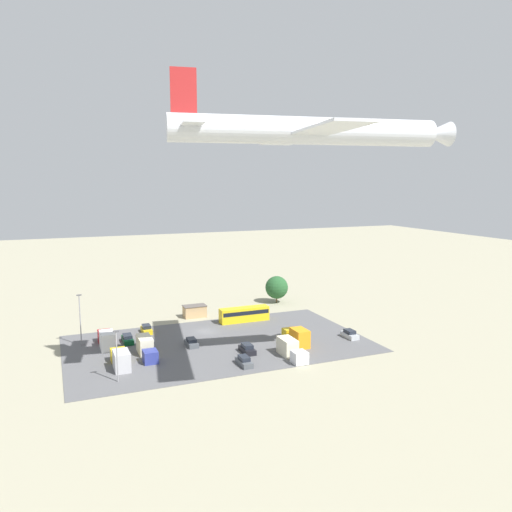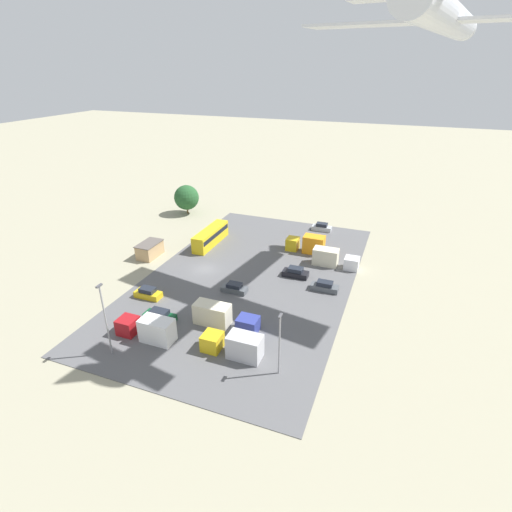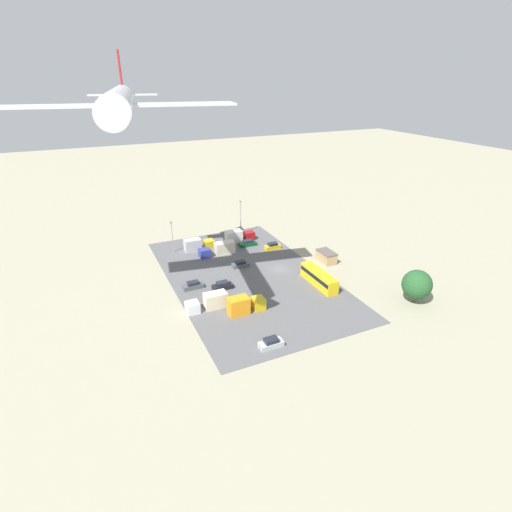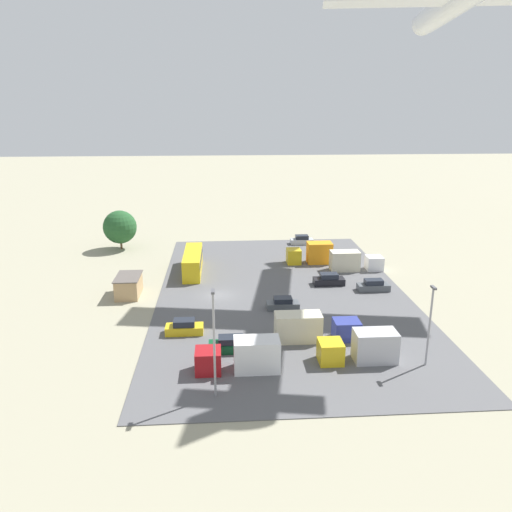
{
  "view_description": "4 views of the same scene",
  "coord_description": "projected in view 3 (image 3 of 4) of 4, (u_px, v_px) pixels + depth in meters",
  "views": [
    {
      "loc": [
        28.41,
        95.49,
        30.23
      ],
      "look_at": [
        -2.88,
        20.05,
        18.27
      ],
      "focal_mm": 35.0,
      "sensor_mm": 36.0,
      "label": 1
    },
    {
      "loc": [
        54.27,
        30.46,
        32.49
      ],
      "look_at": [
        3.77,
        11.01,
        6.21
      ],
      "focal_mm": 28.0,
      "sensor_mm": 36.0,
      "label": 2
    },
    {
      "loc": [
        -72.84,
        39.97,
        41.23
      ],
      "look_at": [
        -5.27,
        8.71,
        7.27
      ],
      "focal_mm": 28.0,
      "sensor_mm": 36.0,
      "label": 3
    },
    {
      "loc": [
        62.15,
        0.66,
        24.08
      ],
      "look_at": [
        1.27,
        4.89,
        5.79
      ],
      "focal_mm": 35.0,
      "sensor_mm": 36.0,
      "label": 4
    }
  ],
  "objects": [
    {
      "name": "parked_car_4",
      "position": [
        248.0,
        243.0,
        104.86
      ],
      "size": [
        1.84,
        4.54,
        1.58
      ],
      "color": "#0C4723",
      "rests_on": "ground"
    },
    {
      "name": "parked_truck_3",
      "position": [
        244.0,
        305.0,
        75.16
      ],
      "size": [
        2.52,
        7.17,
        3.33
      ],
      "rotation": [
        0.0,
        0.0,
        3.14
      ],
      "color": "gold",
      "rests_on": "ground"
    },
    {
      "name": "light_pole_lot_edge",
      "position": [
        172.0,
        236.0,
        99.55
      ],
      "size": [
        0.9,
        0.28,
        8.06
      ],
      "color": "gray",
      "rests_on": "ground"
    },
    {
      "name": "parked_car_0",
      "position": [
        240.0,
        264.0,
        93.47
      ],
      "size": [
        1.83,
        4.01,
        1.47
      ],
      "rotation": [
        0.0,
        0.0,
        3.14
      ],
      "color": "#4C5156",
      "rests_on": "ground"
    },
    {
      "name": "light_pole_lot_centre",
      "position": [
        241.0,
        217.0,
        110.32
      ],
      "size": [
        0.9,
        0.28,
        9.76
      ],
      "color": "gray",
      "rests_on": "ground"
    },
    {
      "name": "parked_truck_1",
      "position": [
        238.0,
        236.0,
        107.41
      ],
      "size": [
        2.44,
        7.96,
        3.16
      ],
      "rotation": [
        0.0,
        0.0,
        3.14
      ],
      "color": "maroon",
      "rests_on": "ground"
    },
    {
      "name": "parked_car_1",
      "position": [
        193.0,
        286.0,
        83.93
      ],
      "size": [
        1.72,
        4.32,
        1.57
      ],
      "rotation": [
        0.0,
        0.0,
        3.14
      ],
      "color": "#4C5156",
      "rests_on": "ground"
    },
    {
      "name": "tree_near_shed",
      "position": [
        417.0,
        284.0,
        77.62
      ],
      "size": [
        5.78,
        5.78,
        6.87
      ],
      "color": "brown",
      "rests_on": "ground"
    },
    {
      "name": "parked_truck_4",
      "position": [
        209.0,
        302.0,
        76.45
      ],
      "size": [
        2.4,
        7.99,
        3.0
      ],
      "color": "silver",
      "rests_on": "ground"
    },
    {
      "name": "parked_car_2",
      "position": [
        273.0,
        246.0,
        103.06
      ],
      "size": [
        1.81,
        4.14,
        1.63
      ],
      "color": "gold",
      "rests_on": "ground"
    },
    {
      "name": "parked_car_3",
      "position": [
        223.0,
        286.0,
        83.76
      ],
      "size": [
        1.9,
        4.3,
        1.64
      ],
      "color": "black",
      "rests_on": "ground"
    },
    {
      "name": "parked_truck_2",
      "position": [
        197.0,
        245.0,
        102.07
      ],
      "size": [
        2.48,
        7.65,
        3.09
      ],
      "rotation": [
        0.0,
        0.0,
        3.14
      ],
      "color": "gold",
      "rests_on": "ground"
    },
    {
      "name": "bus",
      "position": [
        319.0,
        277.0,
        85.01
      ],
      "size": [
        11.03,
        2.56,
        3.15
      ],
      "rotation": [
        0.0,
        0.0,
        1.57
      ],
      "color": "gold",
      "rests_on": "ground"
    },
    {
      "name": "ground_plane",
      "position": [
        281.0,
        269.0,
        92.53
      ],
      "size": [
        400.0,
        400.0,
        0.0
      ],
      "primitive_type": "plane",
      "color": "gray"
    },
    {
      "name": "parked_truck_0",
      "position": [
        219.0,
        249.0,
        99.59
      ],
      "size": [
        2.36,
        9.11,
        3.01
      ],
      "color": "navy",
      "rests_on": "ground"
    },
    {
      "name": "airplane",
      "position": [
        120.0,
        102.0,
        58.98
      ],
      "size": [
        42.19,
        35.4,
        9.7
      ],
      "rotation": [
        0.0,
        0.0,
        1.4
      ],
      "color": "silver"
    },
    {
      "name": "parked_car_5",
      "position": [
        271.0,
        343.0,
        65.89
      ],
      "size": [
        1.85,
        4.12,
        1.61
      ],
      "color": "#ADB2B7",
      "rests_on": "ground"
    },
    {
      "name": "parking_lot_surface",
      "position": [
        247.0,
        276.0,
        89.25
      ],
      "size": [
        55.76,
        32.84,
        0.08
      ],
      "color": "#565659",
      "rests_on": "ground"
    },
    {
      "name": "shed_building",
      "position": [
        326.0,
        257.0,
        95.69
      ],
      "size": [
        5.2,
        3.18,
        2.7
      ],
      "color": "tan",
      "rests_on": "ground"
    }
  ]
}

